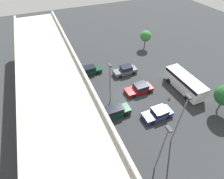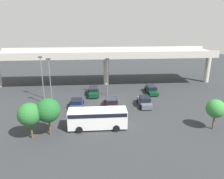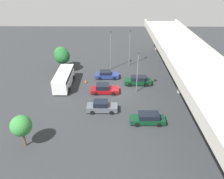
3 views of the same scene
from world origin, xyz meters
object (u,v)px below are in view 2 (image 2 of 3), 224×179
lamp_post_mid_lot (50,79)px  traffic_cone (90,114)px  tree_front_centre (48,110)px  parked_car_2 (112,103)px  parked_car_3 (144,102)px  lamp_post_near_aisle (107,74)px  tree_front_right (216,109)px  tree_front_left (29,115)px  parked_car_1 (93,91)px  parked_car_4 (151,90)px  shuttle_bus (98,117)px  parked_car_0 (77,103)px  lamp_post_by_overpass (42,74)px

lamp_post_mid_lot → traffic_cone: (6.41, -4.54, -4.44)m
tree_front_centre → lamp_post_mid_lot: bearing=98.6°
parked_car_2 → parked_car_3: 5.59m
lamp_post_near_aisle → lamp_post_mid_lot: bearing=-154.6°
tree_front_right → tree_front_left: bearing=-178.7°
parked_car_1 → parked_car_4: parked_car_1 is taller
parked_car_1 → tree_front_right: size_ratio=1.14×
parked_car_2 → traffic_cone: parked_car_2 is taller
traffic_cone → shuttle_bus: bearing=-72.7°
parked_car_0 → tree_front_right: (18.83, -9.10, 2.28)m
shuttle_bus → lamp_post_near_aisle: (2.08, 12.85, 2.71)m
parked_car_1 → tree_front_centre: bearing=-20.4°
lamp_post_near_aisle → traffic_cone: lamp_post_near_aisle is taller
lamp_post_near_aisle → lamp_post_by_overpass: lamp_post_by_overpass is taller
shuttle_bus → tree_front_centre: (-6.11, -1.38, 1.80)m
tree_front_centre → tree_front_right: size_ratio=1.17×
parked_car_0 → lamp_post_mid_lot: bearing=80.3°
shuttle_bus → lamp_post_mid_lot: 11.65m
lamp_post_near_aisle → parked_car_4: bearing=5.0°
parked_car_4 → traffic_cone: parked_car_4 is taller
parked_car_4 → lamp_post_mid_lot: lamp_post_mid_lot is taller
parked_car_4 → shuttle_bus: 17.42m
parked_car_3 → shuttle_bus: shuttle_bus is taller
tree_front_left → shuttle_bus: bearing=14.2°
parked_car_2 → shuttle_bus: (-2.44, -7.31, 0.88)m
lamp_post_mid_lot → traffic_cone: bearing=-35.3°
parked_car_4 → lamp_post_by_overpass: size_ratio=0.61×
lamp_post_by_overpass → parked_car_1: bearing=6.8°
traffic_cone → parked_car_4: bearing=39.5°
parked_car_1 → tree_front_centre: size_ratio=0.97×
parked_car_4 → traffic_cone: 15.55m
parked_car_0 → parked_car_2: (5.84, -0.24, 0.03)m
parked_car_0 → parked_car_2: parked_car_2 is taller
parked_car_4 → tree_front_left: 24.78m
parked_car_3 → tree_front_centre: 16.74m
tree_front_right → parked_car_1: bearing=137.2°
parked_car_3 → parked_car_1: bearing=54.6°
tree_front_left → lamp_post_near_aisle: bearing=55.5°
parked_car_3 → tree_front_left: (-16.21, -9.25, 2.45)m
tree_front_centre → shuttle_bus: bearing=12.7°
parked_car_3 → shuttle_bus: 10.81m
parked_car_1 → lamp_post_near_aisle: 4.47m
parked_car_2 → tree_front_right: bearing=-124.3°
parked_car_2 → lamp_post_by_overpass: (-12.23, 4.95, 3.89)m
traffic_cone → parked_car_2: bearing=44.8°
parked_car_0 → parked_car_4: size_ratio=0.95×
shuttle_bus → tree_front_centre: size_ratio=1.59×
shuttle_bus → tree_front_right: bearing=174.3°
parked_car_1 → traffic_cone: size_ratio=6.83×
shuttle_bus → lamp_post_by_overpass: 15.97m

